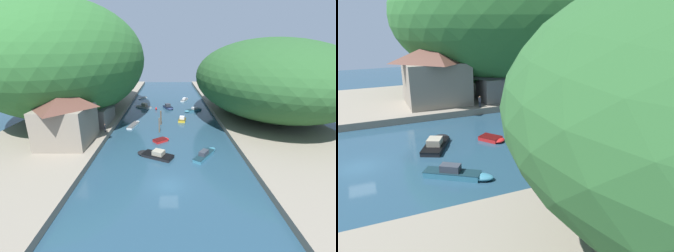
# 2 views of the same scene
# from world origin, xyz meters

# --- Properties ---
(water_surface) EXTENTS (130.00, 130.00, 0.00)m
(water_surface) POSITION_xyz_m (0.00, 30.00, 0.00)
(water_surface) COLOR #234256
(water_surface) RESTS_ON ground
(left_bank) EXTENTS (22.00, 120.00, 0.97)m
(left_bank) POSITION_xyz_m (-22.90, 30.00, 0.49)
(left_bank) COLOR gray
(left_bank) RESTS_ON ground
(hillside_left) EXTENTS (35.97, 50.36, 26.53)m
(hillside_left) POSITION_xyz_m (-24.00, 31.44, 14.23)
(hillside_left) COLOR #2D662D
(hillside_left) RESTS_ON left_bank
(waterfront_building) EXTENTS (8.71, 9.99, 9.32)m
(waterfront_building) POSITION_xyz_m (-17.64, 11.95, 5.79)
(waterfront_building) COLOR gray
(waterfront_building) RESTS_ON left_bank
(boathouse_shed) EXTENTS (5.77, 10.40, 5.13)m
(boathouse_shed) POSITION_xyz_m (-15.68, 23.28, 3.61)
(boathouse_shed) COLOR slate
(boathouse_shed) RESTS_ON left_bank
(boat_moored_right) EXTENTS (3.41, 4.73, 1.34)m
(boat_moored_right) POSITION_xyz_m (0.00, 39.45, 0.40)
(boat_moored_right) COLOR navy
(boat_moored_right) RESTS_ON water_surface
(boat_red_skiff) EXTENTS (6.54, 4.64, 1.25)m
(boat_red_skiff) POSITION_xyz_m (-2.31, 8.23, 0.38)
(boat_red_skiff) COLOR black
(boat_red_skiff) RESTS_ON water_surface
(boat_white_cruiser) EXTENTS (4.83, 6.20, 1.27)m
(boat_white_cruiser) POSITION_xyz_m (6.08, 8.43, 0.40)
(boat_white_cruiser) COLOR teal
(boat_white_cruiser) RESTS_ON water_surface
(boat_cabin_cruiser) EXTENTS (3.45, 3.14, 0.49)m
(boat_cabin_cruiser) POSITION_xyz_m (-1.30, 14.74, 0.24)
(boat_cabin_cruiser) COLOR red
(boat_cabin_cruiser) RESTS_ON water_surface
(boat_mid_channel) EXTENTS (3.18, 3.64, 0.41)m
(boat_mid_channel) POSITION_xyz_m (-9.27, 53.52, 0.20)
(boat_mid_channel) COLOR white
(boat_mid_channel) RESTS_ON water_surface
(boat_yellow_tender) EXTENTS (5.44, 4.33, 1.46)m
(boat_yellow_tender) POSITION_xyz_m (-7.66, 40.58, 0.43)
(boat_yellow_tender) COLOR white
(boat_yellow_tender) RESTS_ON water_surface
(boat_far_upstream) EXTENTS (2.12, 3.71, 1.31)m
(boat_far_upstream) POSITION_xyz_m (3.35, 27.49, 0.40)
(boat_far_upstream) COLOR gold
(boat_far_upstream) RESTS_ON water_surface
(boat_navy_launch) EXTENTS (2.48, 6.01, 0.44)m
(boat_navy_launch) POSITION_xyz_m (-7.93, 24.07, 0.22)
(boat_navy_launch) COLOR white
(boat_navy_launch) RESTS_ON water_surface
(mooring_post_middle) EXTENTS (0.25, 0.25, 3.21)m
(mooring_post_middle) POSITION_xyz_m (-1.96, 19.51, 1.61)
(mooring_post_middle) COLOR brown
(mooring_post_middle) RESTS_ON water_surface
(mooring_post_fourth) EXTENTS (0.30, 0.30, 3.38)m
(mooring_post_fourth) POSITION_xyz_m (-1.77, 24.59, 1.70)
(mooring_post_fourth) COLOR brown
(mooring_post_fourth) RESTS_ON water_surface
(channel_buoy_near) EXTENTS (0.58, 0.58, 0.87)m
(channel_buoy_near) POSITION_xyz_m (-3.55, 37.99, 0.34)
(channel_buoy_near) COLOR red
(channel_buoy_near) RESTS_ON water_surface
(person_on_quay) EXTENTS (0.30, 0.42, 1.69)m
(person_on_quay) POSITION_xyz_m (-12.64, 17.16, 1.95)
(person_on_quay) COLOR #282D3D
(person_on_quay) RESTS_ON left_bank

